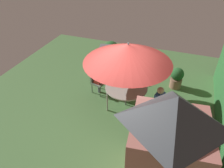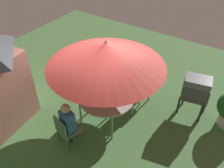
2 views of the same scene
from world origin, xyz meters
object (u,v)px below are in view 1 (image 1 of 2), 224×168
at_px(potted_plant_by_shed, 111,51).
at_px(potted_plant_by_grill, 177,78).
at_px(garden_shed, 168,144).
at_px(patio_umbrella, 128,53).
at_px(person_in_blue, 159,100).
at_px(bbq_grill, 105,55).
at_px(person_in_red, 99,75).
at_px(patio_table, 126,88).
at_px(chair_near_shed, 97,80).
at_px(chair_far_side, 161,107).

distance_m(potted_plant_by_shed, potted_plant_by_grill, 3.32).
relative_size(garden_shed, potted_plant_by_shed, 2.56).
height_order(patio_umbrella, person_in_blue, patio_umbrella).
relative_size(bbq_grill, potted_plant_by_grill, 1.39).
xyz_separation_m(bbq_grill, person_in_red, (1.47, 0.34, -0.06)).
height_order(garden_shed, patio_umbrella, garden_shed).
relative_size(patio_table, patio_umbrella, 0.51).
distance_m(chair_near_shed, person_in_red, 0.28).
relative_size(chair_near_shed, chair_far_side, 1.00).
distance_m(bbq_grill, chair_near_shed, 1.51).
height_order(patio_umbrella, chair_near_shed, patio_umbrella).
relative_size(bbq_grill, potted_plant_by_shed, 1.15).
xyz_separation_m(patio_umbrella, potted_plant_by_grill, (-1.73, 1.55, -1.61)).
distance_m(chair_far_side, person_in_red, 2.55).
bearing_deg(potted_plant_by_grill, person_in_blue, -10.51).
height_order(garden_shed, person_in_blue, garden_shed).
relative_size(bbq_grill, person_in_blue, 0.95).
relative_size(patio_table, person_in_blue, 1.15).
xyz_separation_m(patio_table, chair_near_shed, (-0.40, -1.26, -0.22)).
distance_m(potted_plant_by_grill, person_in_blue, 2.10).
relative_size(patio_table, chair_near_shed, 1.61).
xyz_separation_m(garden_shed, chair_near_shed, (-2.89, -2.93, -0.84)).
xyz_separation_m(patio_umbrella, person_in_blue, (0.30, 1.17, -1.28)).
height_order(patio_table, potted_plant_by_shed, potted_plant_by_shed).
relative_size(chair_far_side, potted_plant_by_grill, 1.04).
distance_m(bbq_grill, person_in_red, 1.51).
distance_m(chair_far_side, person_in_blue, 0.28).
bearing_deg(chair_far_side, potted_plant_by_shed, -137.72).
bearing_deg(potted_plant_by_grill, bbq_grill, -92.09).
bearing_deg(person_in_blue, chair_near_shed, -106.09).
relative_size(chair_near_shed, potted_plant_by_grill, 1.04).
relative_size(patio_umbrella, bbq_grill, 2.36).
relative_size(potted_plant_by_shed, potted_plant_by_grill, 1.21).
xyz_separation_m(chair_far_side, potted_plant_by_shed, (-3.13, -2.84, 0.08)).
bearing_deg(person_in_blue, potted_plant_by_grill, 169.49).
bearing_deg(person_in_blue, garden_shed, 12.78).
relative_size(garden_shed, person_in_red, 2.12).
bearing_deg(person_in_blue, patio_umbrella, -104.51).
xyz_separation_m(chair_near_shed, potted_plant_by_grill, (-1.34, 2.81, -0.07)).
bearing_deg(patio_table, person_in_red, -107.54).
bearing_deg(patio_table, person_in_blue, 75.49).
xyz_separation_m(garden_shed, person_in_blue, (-2.18, -0.50, -0.58)).
bearing_deg(chair_far_side, garden_shed, 10.80).
bearing_deg(patio_umbrella, chair_near_shed, -107.54).
xyz_separation_m(patio_umbrella, person_in_red, (-0.37, -1.18, -1.28)).
relative_size(chair_far_side, person_in_red, 0.71).
relative_size(patio_umbrella, person_in_blue, 2.25).
bearing_deg(chair_far_side, chair_near_shed, -106.04).
xyz_separation_m(bbq_grill, person_in_blue, (2.15, 2.69, -0.06)).
bearing_deg(patio_umbrella, chair_far_side, 75.49).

